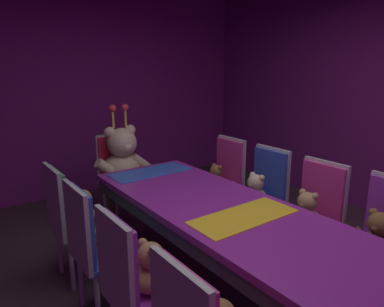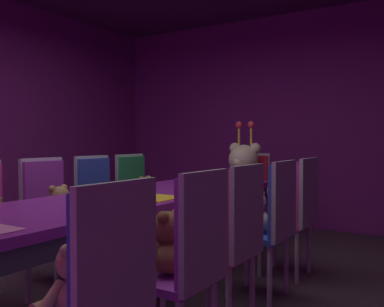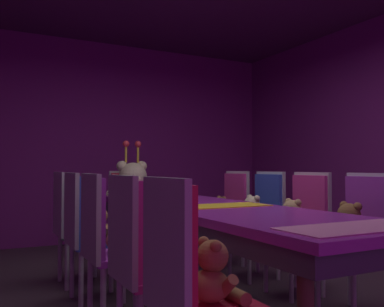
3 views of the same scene
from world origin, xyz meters
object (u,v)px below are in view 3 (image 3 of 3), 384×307
at_px(teddy_left_4, 85,216).
at_px(teddy_right_2, 291,221).
at_px(chair_left_1, 136,249).
at_px(teddy_left_1, 161,250).
at_px(teddy_right_1, 349,229).
at_px(banquet_table, 218,218).
at_px(chair_left_2, 102,234).
at_px(chair_left_0, 183,274).
at_px(chair_right_2, 305,219).
at_px(teddy_right_3, 251,214).
at_px(chair_left_3, 82,224).
at_px(king_teddy_bear, 133,193).
at_px(teddy_left_2, 124,233).
at_px(chair_left_4, 68,216).
at_px(chair_right_4, 231,208).
at_px(chair_right_3, 264,213).
at_px(chair_right_1, 363,228).
at_px(throne_chair, 128,204).
at_px(teddy_left_0, 214,275).
at_px(teddy_left_3, 100,226).
at_px(teddy_right_4, 220,211).

bearing_deg(teddy_left_4, teddy_right_2, -38.38).
relative_size(chair_left_1, teddy_left_1, 3.28).
xyz_separation_m(teddy_left_4, teddy_right_1, (1.44, -1.67, 0.01)).
bearing_deg(banquet_table, chair_left_2, 179.08).
bearing_deg(chair_left_0, teddy_left_4, 86.62).
xyz_separation_m(chair_left_2, chair_right_2, (1.70, -0.01, 0.00)).
bearing_deg(chair_left_0, teddy_right_3, 47.95).
relative_size(chair_left_2, chair_left_3, 1.00).
bearing_deg(king_teddy_bear, teddy_right_2, 20.36).
distance_m(teddy_left_2, chair_left_4, 1.11).
xyz_separation_m(chair_left_0, teddy_left_1, (0.15, 0.58, -0.02)).
height_order(teddy_left_1, chair_right_4, chair_right_4).
relative_size(chair_right_2, chair_right_3, 1.00).
bearing_deg(teddy_right_2, chair_left_2, -0.37).
distance_m(chair_right_1, chair_right_2, 0.56).
height_order(chair_left_4, throne_chair, same).
bearing_deg(teddy_left_0, throne_chair, 77.47).
bearing_deg(teddy_right_1, teddy_left_0, 22.48).
bearing_deg(chair_right_1, chair_right_4, -89.22).
distance_m(teddy_left_3, teddy_right_4, 1.54).
bearing_deg(teddy_left_0, teddy_right_2, 39.50).
bearing_deg(chair_right_4, teddy_right_3, 75.84).
distance_m(chair_left_4, teddy_right_1, 2.31).
height_order(chair_left_0, teddy_right_3, chair_left_0).
xyz_separation_m(teddy_right_4, throne_chair, (-0.71, 0.89, 0.02)).
bearing_deg(chair_left_1, throne_chair, 72.13).
bearing_deg(chair_left_4, chair_left_3, -90.32).
distance_m(chair_left_0, teddy_left_4, 2.27).
bearing_deg(teddy_right_2, teddy_right_4, -90.84).
bearing_deg(teddy_right_4, chair_left_3, 19.75).
relative_size(chair_right_3, throne_chair, 1.00).
relative_size(teddy_left_4, teddy_right_3, 1.00).
distance_m(teddy_left_2, chair_right_1, 1.69).
bearing_deg(teddy_left_0, teddy_right_1, 22.48).
relative_size(teddy_left_0, chair_left_1, 0.29).
distance_m(teddy_left_0, chair_right_2, 1.93).
distance_m(banquet_table, teddy_left_3, 0.93).
bearing_deg(chair_right_4, teddy_left_0, 55.86).
distance_m(teddy_left_2, teddy_right_4, 1.82).
xyz_separation_m(teddy_left_2, chair_right_1, (1.59, -0.57, 0.00)).
xyz_separation_m(teddy_left_2, chair_right_4, (1.56, 1.13, 0.00)).
relative_size(chair_left_4, chair_right_2, 1.00).
xyz_separation_m(chair_left_1, teddy_left_2, (0.13, 0.59, -0.00)).
xyz_separation_m(teddy_left_3, teddy_right_4, (1.43, 0.56, 0.00)).
bearing_deg(chair_left_1, chair_right_3, 34.20).
bearing_deg(chair_left_2, chair_right_4, 33.56).
bearing_deg(chair_left_2, chair_left_1, -88.15).
xyz_separation_m(teddy_left_2, teddy_right_2, (1.41, -0.01, -0.00)).
height_order(teddy_right_2, chair_right_3, chair_right_3).
bearing_deg(chair_left_1, teddy_left_2, 77.80).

